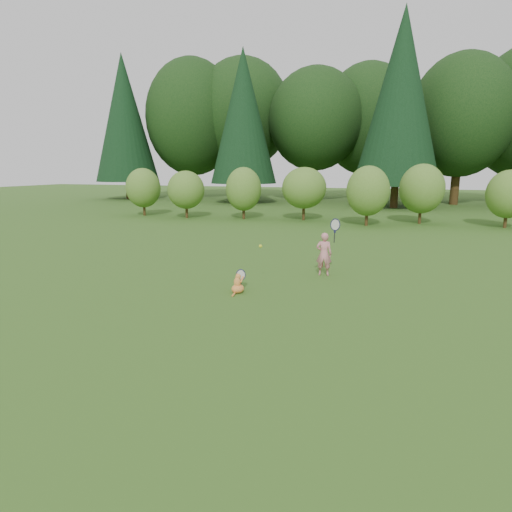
% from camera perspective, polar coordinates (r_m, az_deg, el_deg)
% --- Properties ---
extents(ground, '(100.00, 100.00, 0.00)m').
position_cam_1_polar(ground, '(9.02, -2.80, -5.26)').
color(ground, '#1E4E15').
rests_on(ground, ground).
extents(shrub_row, '(28.00, 3.00, 2.80)m').
position_cam_1_polar(shrub_row, '(21.31, 9.86, 8.21)').
color(shrub_row, '#476820').
rests_on(shrub_row, ground).
extents(woodland_backdrop, '(48.00, 10.00, 15.00)m').
position_cam_1_polar(woodland_backdrop, '(31.58, 13.12, 20.27)').
color(woodland_backdrop, black).
rests_on(woodland_backdrop, ground).
extents(child, '(0.60, 0.34, 1.61)m').
position_cam_1_polar(child, '(10.67, 9.10, 0.39)').
color(child, '#D37E85').
rests_on(child, ground).
extents(cat, '(0.39, 0.62, 0.59)m').
position_cam_1_polar(cat, '(9.15, -2.44, -3.56)').
color(cat, orange).
rests_on(cat, ground).
extents(tennis_ball, '(0.08, 0.08, 0.08)m').
position_cam_1_polar(tennis_ball, '(9.65, 0.60, 1.33)').
color(tennis_ball, '#BBCA17').
rests_on(tennis_ball, ground).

